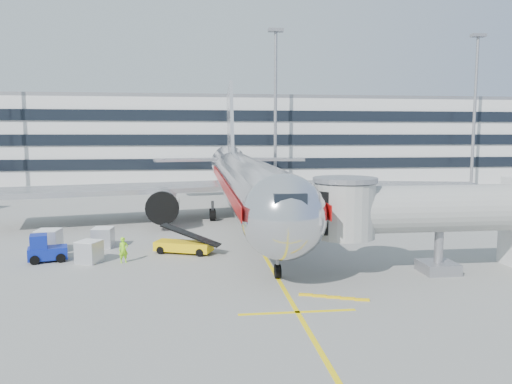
{
  "coord_description": "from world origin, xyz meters",
  "views": [
    {
      "loc": [
        -5.05,
        -37.74,
        8.89
      ],
      "look_at": [
        0.17,
        4.24,
        4.0
      ],
      "focal_mm": 35.0,
      "sensor_mm": 36.0,
      "label": 1
    }
  ],
  "objects": [
    {
      "name": "light_mast_centre",
      "position": [
        8.0,
        42.0,
        14.88
      ],
      "size": [
        2.4,
        1.2,
        25.45
      ],
      "color": "gray",
      "rests_on": "ground"
    },
    {
      "name": "lead_in_line",
      "position": [
        0.0,
        10.0,
        0.01
      ],
      "size": [
        0.25,
        70.0,
        0.01
      ],
      "primitive_type": "cube",
      "color": "yellow",
      "rests_on": "ground"
    },
    {
      "name": "ground",
      "position": [
        0.0,
        0.0,
        0.0
      ],
      "size": [
        180.0,
        180.0,
        0.0
      ],
      "primitive_type": "plane",
      "color": "gray",
      "rests_on": "ground"
    },
    {
      "name": "cargo_container_left",
      "position": [
        -12.4,
        -2.56,
        0.77
      ],
      "size": [
        1.9,
        1.9,
        1.54
      ],
      "color": "silver",
      "rests_on": "ground"
    },
    {
      "name": "cargo_container_front",
      "position": [
        -16.06,
        0.93,
        0.88
      ],
      "size": [
        1.79,
        1.79,
        1.76
      ],
      "color": "silver",
      "rests_on": "ground"
    },
    {
      "name": "baggage_tug",
      "position": [
        -15.54,
        -1.89,
        0.85
      ],
      "size": [
        2.88,
        2.2,
        1.94
      ],
      "color": "navy",
      "rests_on": "ground"
    },
    {
      "name": "terminal",
      "position": [
        0.0,
        57.95,
        7.8
      ],
      "size": [
        150.0,
        24.25,
        15.6
      ],
      "color": "silver",
      "rests_on": "ground"
    },
    {
      "name": "belt_loader",
      "position": [
        -5.92,
        -0.58,
        0.61
      ],
      "size": [
        4.59,
        3.02,
        2.16
      ],
      "color": "yellow",
      "rests_on": "ground"
    },
    {
      "name": "light_mast_east",
      "position": [
        42.0,
        42.0,
        14.88
      ],
      "size": [
        2.4,
        1.2,
        25.45
      ],
      "color": "gray",
      "rests_on": "ground"
    },
    {
      "name": "ramp_worker",
      "position": [
        -10.02,
        -2.89,
        0.9
      ],
      "size": [
        0.77,
        0.66,
        1.8
      ],
      "primitive_type": "imported",
      "rotation": [
        0.0,
        0.0,
        0.41
      ],
      "color": "#9AFF1A",
      "rests_on": "ground"
    },
    {
      "name": "cargo_container_right",
      "position": [
        -12.27,
        2.11,
        0.8
      ],
      "size": [
        1.62,
        1.62,
        1.59
      ],
      "color": "silver",
      "rests_on": "ground"
    },
    {
      "name": "main_jet",
      "position": [
        0.0,
        11.72,
        4.23
      ],
      "size": [
        50.95,
        48.7,
        16.06
      ],
      "color": "silver",
      "rests_on": "ground"
    },
    {
      "name": "jet_bridge",
      "position": [
        12.18,
        -8.0,
        3.87
      ],
      "size": [
        17.8,
        4.5,
        7.0
      ],
      "color": "silver",
      "rests_on": "ground"
    },
    {
      "name": "stop_bar",
      "position": [
        0.0,
        -14.0,
        0.01
      ],
      "size": [
        6.0,
        0.25,
        0.01
      ],
      "primitive_type": "cube",
      "color": "yellow",
      "rests_on": "ground"
    }
  ]
}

